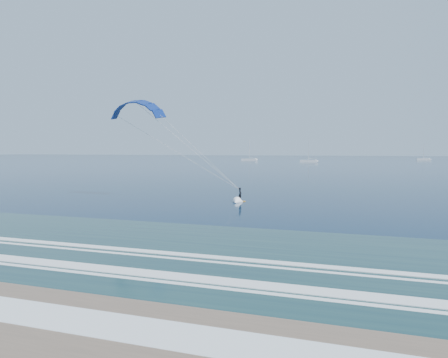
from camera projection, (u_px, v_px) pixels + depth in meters
ground at (6, 305)px, 16.52m from camera, size 900.00×900.00×0.00m
kitesurfer_rig at (183, 143)px, 50.05m from camera, size 18.94×4.77×13.94m
sailboat_0 at (249, 159)px, 240.22m from camera, size 9.24×2.40×12.38m
sailboat_1 at (309, 161)px, 206.02m from camera, size 8.66×2.40×12.03m
sailboat_2 at (423, 159)px, 244.89m from camera, size 7.68×2.40×10.59m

